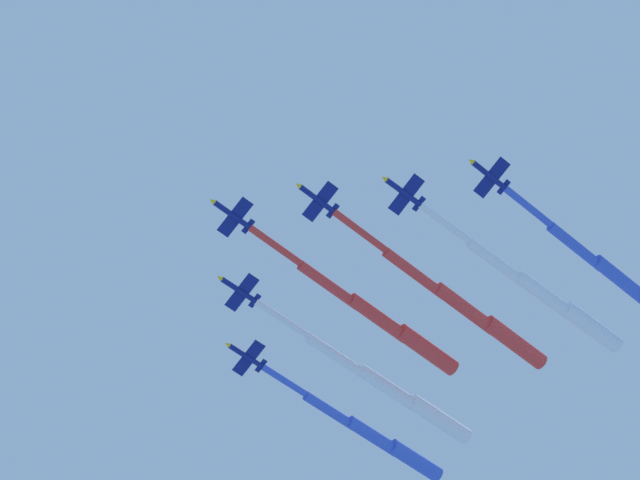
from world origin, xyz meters
TOP-DOWN VIEW (x-y plane):
  - jet_lead at (-12.63, -18.19)m, footprint 51.92×42.22m
  - jet_port_inner at (-30.78, -16.87)m, footprint 54.37×44.44m
  - jet_starboard_inner at (-15.68, -35.65)m, footprint 55.10×43.21m
  - jet_port_mid at (-46.21, -12.03)m, footprint 52.64×41.13m
  - jet_starboard_mid at (-12.47, -49.11)m, footprint 48.68×38.16m
  - jet_port_outer at (-61.95, -9.63)m, footprint 51.36×41.72m

SIDE VIEW (x-z plane):
  - jet_starboard_inner at x=-15.68m, z-range 140.87..145.11m
  - jet_starboard_mid at x=-12.47m, z-range 141.49..145.74m
  - jet_port_mid at x=-46.21m, z-range 141.60..145.93m
  - jet_lead at x=-12.63m, z-range 141.87..146.15m
  - jet_port_inner at x=-30.78m, z-range 143.56..147.93m
  - jet_port_outer at x=-61.95m, z-range 143.86..148.21m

